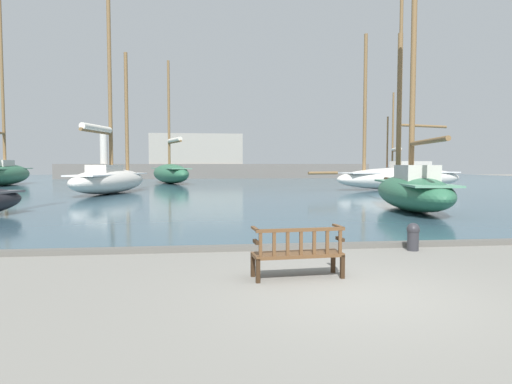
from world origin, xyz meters
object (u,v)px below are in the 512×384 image
park_bench (298,252)px  sailboat_mid_starboard (412,188)px  sailboat_far_port (170,172)px  mooring_bollard (413,235)px  sailboat_far_starboard (393,174)px  sailboat_outer_starboard (4,172)px  sailboat_mid_port (402,175)px  sailboat_nearest_port (110,177)px

park_bench → sailboat_mid_starboard: (7.24, 10.50, 0.54)m
sailboat_far_port → mooring_bollard: bearing=-78.0°
sailboat_far_port → sailboat_mid_starboard: bearing=-67.7°
sailboat_mid_starboard → sailboat_far_starboard: size_ratio=0.99×
park_bench → sailboat_mid_starboard: 12.76m
mooring_bollard → sailboat_mid_starboard: bearing=64.2°
sailboat_mid_starboard → sailboat_outer_starboard: (-27.11, 26.81, 0.28)m
sailboat_far_starboard → sailboat_mid_port: bearing=-111.0°
sailboat_far_starboard → mooring_bollard: (-15.71, -36.88, -0.59)m
sailboat_far_starboard → sailboat_far_port: (-23.67, 0.62, 0.25)m
sailboat_far_port → sailboat_nearest_port: bearing=-100.5°
park_bench → mooring_bollard: (3.24, 2.22, -0.11)m
sailboat_mid_starboard → sailboat_nearest_port: 19.91m
sailboat_nearest_port → mooring_bollard: size_ratio=22.01×
sailboat_outer_starboard → mooring_bollard: bearing=-56.6°
sailboat_mid_starboard → sailboat_mid_port: sailboat_mid_port is taller
sailboat_outer_starboard → park_bench: bearing=-62.0°
park_bench → sailboat_nearest_port: sailboat_nearest_port is taller
park_bench → sailboat_far_starboard: 43.45m
sailboat_nearest_port → sailboat_mid_port: sailboat_mid_port is taller
sailboat_mid_port → mooring_bollard: (-10.72, -23.89, -0.86)m
sailboat_nearest_port → park_bench: bearing=-72.0°
sailboat_far_starboard → sailboat_outer_starboard: sailboat_outer_starboard is taller
park_bench → sailboat_far_port: bearing=96.8°
park_bench → sailboat_far_starboard: size_ratio=0.17×
sailboat_far_starboard → park_bench: bearing=-115.9°
sailboat_mid_port → mooring_bollard: 26.20m
sailboat_mid_port → sailboat_far_port: (-18.68, 13.61, -0.01)m
sailboat_mid_starboard → sailboat_far_port: (-11.96, 29.22, 0.19)m
sailboat_far_starboard → mooring_bollard: bearing=-113.1°
sailboat_mid_starboard → sailboat_far_starboard: 30.90m
park_bench → sailboat_far_port: 40.00m
sailboat_far_port → sailboat_mid_port: bearing=-36.1°
sailboat_nearest_port → sailboat_outer_starboard: sailboat_outer_starboard is taller
park_bench → sailboat_far_port: size_ratio=0.13×
sailboat_mid_port → sailboat_outer_starboard: sailboat_outer_starboard is taller
sailboat_mid_port → sailboat_far_starboard: 13.91m
sailboat_mid_starboard → mooring_bollard: 9.22m
park_bench → sailboat_mid_port: size_ratio=0.10×
sailboat_mid_port → sailboat_far_port: bearing=143.9°
sailboat_far_starboard → sailboat_outer_starboard: (-38.83, -1.79, 0.33)m
sailboat_far_port → mooring_bollard: size_ratio=19.18×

